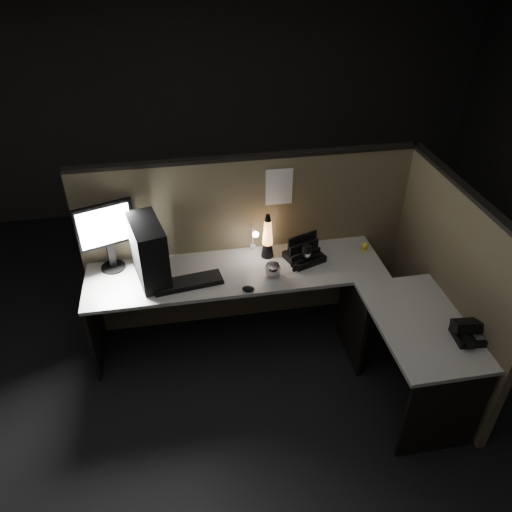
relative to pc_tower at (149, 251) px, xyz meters
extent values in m
plane|color=black|center=(0.79, -0.63, -0.97)|extent=(6.00, 6.00, 0.00)
plane|color=#282623|center=(0.79, 2.37, 0.38)|extent=(6.00, 0.00, 6.00)
cube|color=brown|center=(0.79, 0.30, -0.22)|extent=(2.66, 0.06, 1.50)
cube|color=brown|center=(2.12, -0.53, -0.22)|extent=(0.06, 1.66, 1.50)
cube|color=beige|center=(0.64, -0.03, -0.25)|extent=(2.30, 0.60, 0.03)
cube|color=beige|center=(1.79, -0.83, -0.25)|extent=(0.60, 1.00, 0.03)
cube|color=black|center=(-0.49, -0.03, -0.62)|extent=(0.03, 0.55, 0.70)
cube|color=black|center=(1.79, -1.31, -0.62)|extent=(0.55, 0.03, 0.70)
cube|color=black|center=(1.51, -0.33, -0.62)|extent=(0.03, 0.55, 0.70)
cube|color=black|center=(0.00, 0.00, 0.00)|extent=(0.30, 0.49, 0.48)
cylinder|color=black|center=(-0.30, 0.17, -0.23)|extent=(0.18, 0.18, 0.02)
cube|color=black|center=(-0.30, 0.19, -0.12)|extent=(0.06, 0.06, 0.21)
cube|color=black|center=(-0.30, 0.19, 0.14)|extent=(0.42, 0.18, 0.35)
cube|color=white|center=(-0.30, 0.17, 0.14)|extent=(0.36, 0.13, 0.30)
cube|color=black|center=(0.26, -0.13, -0.23)|extent=(0.53, 0.24, 0.03)
ellipsoid|color=black|center=(0.69, -0.29, -0.22)|extent=(0.10, 0.09, 0.04)
cube|color=silver|center=(0.82, 0.25, -0.22)|extent=(0.04, 0.05, 0.03)
cylinder|color=silver|center=(0.82, 0.25, -0.11)|extent=(0.01, 0.01, 0.20)
cylinder|color=silver|center=(0.82, 0.19, -0.01)|extent=(0.01, 0.13, 0.01)
sphere|color=white|center=(0.82, 0.11, -0.01)|extent=(0.05, 0.05, 0.05)
cube|color=black|center=(1.19, 0.02, -0.21)|extent=(0.33, 0.31, 0.05)
cube|color=black|center=(1.19, -0.01, -0.17)|extent=(0.26, 0.11, 0.10)
cube|color=black|center=(1.19, 0.10, -0.12)|extent=(0.26, 0.11, 0.18)
cone|color=black|center=(0.91, 0.12, -0.18)|extent=(0.10, 0.10, 0.12)
cone|color=#F79841|center=(0.91, 0.12, -0.01)|extent=(0.08, 0.08, 0.21)
sphere|color=brown|center=(0.91, 0.12, -0.08)|extent=(0.04, 0.04, 0.04)
sphere|color=brown|center=(0.91, 0.12, 0.00)|extent=(0.03, 0.03, 0.03)
cone|color=black|center=(0.91, 0.12, 0.12)|extent=(0.05, 0.05, 0.06)
cylinder|color=black|center=(1.19, -0.04, -0.15)|extent=(0.07, 0.07, 0.17)
imported|color=#BAB9C1|center=(0.90, -0.14, -0.19)|extent=(0.15, 0.15, 0.10)
sphere|color=yellow|center=(1.71, 0.06, -0.19)|extent=(0.05, 0.05, 0.05)
cube|color=white|center=(1.03, 0.27, 0.30)|extent=(0.21, 0.00, 0.30)
cube|color=black|center=(2.03, -1.03, -0.21)|extent=(0.23, 0.20, 0.05)
cube|color=black|center=(2.03, -0.99, -0.16)|extent=(0.22, 0.15, 0.10)
cube|color=black|center=(1.96, -1.07, -0.19)|extent=(0.06, 0.16, 0.03)
cube|color=#3F3F42|center=(2.08, -1.06, -0.19)|extent=(0.10, 0.10, 0.00)
camera|label=1|loc=(0.25, -3.10, 2.06)|focal=35.00mm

